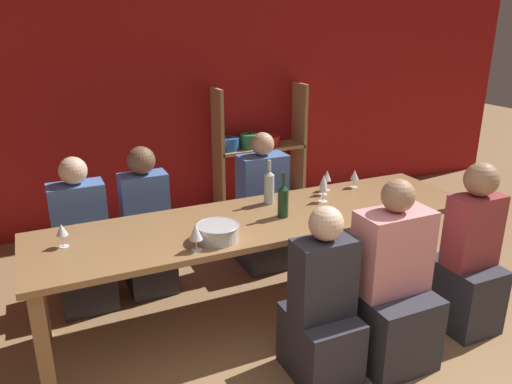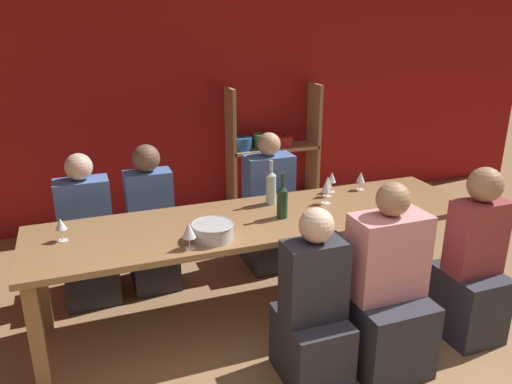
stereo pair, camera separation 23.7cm
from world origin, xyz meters
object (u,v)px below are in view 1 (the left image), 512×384
at_px(shelf_unit, 259,160).
at_px(wine_glass_white_b, 324,185).
at_px(person_far_c, 262,217).
at_px(wine_glass_red_a, 324,181).
at_px(wine_bottle_green, 283,200).
at_px(person_far_b, 147,237).
at_px(wine_glass_white_a, 355,175).
at_px(person_near_c, 388,296).
at_px(wine_glass_red_b, 327,176).
at_px(wine_bottle_dark, 269,186).
at_px(person_near_b, 468,267).
at_px(dining_table, 262,228).
at_px(wine_glass_white_c, 196,233).
at_px(mixing_bowl, 218,232).
at_px(person_far_a, 83,252).
at_px(person_near_a, 321,316).
at_px(wine_glass_empty_a, 62,230).

relative_size(shelf_unit, wine_glass_white_b, 7.38).
bearing_deg(person_far_c, shelf_unit, -113.70).
distance_m(shelf_unit, wine_glass_red_a, 1.73).
bearing_deg(wine_bottle_green, person_far_b, 135.53).
height_order(wine_glass_white_a, person_near_c, person_near_c).
relative_size(wine_glass_white_a, wine_glass_red_b, 0.89).
xyz_separation_m(shelf_unit, wine_glass_white_a, (0.08, -1.64, 0.29)).
xyz_separation_m(wine_bottle_dark, person_near_b, (1.05, -0.93, -0.44)).
relative_size(dining_table, wine_glass_white_c, 18.39).
bearing_deg(mixing_bowl, person_far_b, 104.59).
xyz_separation_m(person_far_a, person_near_b, (2.34, -1.41, 0.03)).
bearing_deg(wine_bottle_green, mixing_bowl, -162.58).
bearing_deg(person_near_b, person_far_b, 142.52).
bearing_deg(person_far_a, person_near_c, 138.46).
height_order(wine_glass_red_a, person_far_b, person_far_b).
xyz_separation_m(person_near_b, person_far_c, (-0.86, 1.44, -0.03)).
distance_m(dining_table, wine_bottle_dark, 0.34).
bearing_deg(wine_bottle_dark, person_far_b, 148.51).
xyz_separation_m(dining_table, wine_glass_white_c, (-0.57, -0.30, 0.19)).
distance_m(dining_table, mixing_bowl, 0.48).
bearing_deg(wine_glass_red_a, mixing_bowl, -156.98).
bearing_deg(wine_glass_red_a, wine_bottle_green, -151.29).
distance_m(shelf_unit, wine_glass_white_b, 1.87).
bearing_deg(dining_table, person_near_c, -56.25).
bearing_deg(shelf_unit, person_near_a, -107.37).
height_order(shelf_unit, dining_table, shelf_unit).
bearing_deg(person_far_b, wine_glass_red_b, 162.35).
bearing_deg(shelf_unit, person_near_b, -82.36).
bearing_deg(wine_glass_white_a, wine_glass_white_c, -159.61).
relative_size(person_far_b, person_far_c, 0.99).
xyz_separation_m(wine_bottle_dark, wine_glass_white_a, (0.78, 0.04, -0.03)).
height_order(wine_glass_white_b, person_near_b, person_near_b).
relative_size(wine_bottle_green, wine_glass_empty_a, 2.15).
bearing_deg(dining_table, wine_glass_red_b, 22.44).
bearing_deg(wine_bottle_dark, person_near_a, -97.39).
xyz_separation_m(wine_glass_red_a, person_near_c, (-0.12, -0.97, -0.44)).
bearing_deg(wine_glass_white_c, wine_glass_red_b, 24.97).
bearing_deg(person_far_c, wine_glass_red_b, 128.38).
height_order(dining_table, mixing_bowl, mixing_bowl).
relative_size(mixing_bowl, wine_glass_red_a, 1.68).
xyz_separation_m(dining_table, person_near_b, (1.21, -0.71, -0.23)).
bearing_deg(shelf_unit, person_near_c, -97.65).
distance_m(wine_bottle_green, wine_glass_white_a, 0.86).
height_order(wine_glass_white_a, person_near_b, person_near_b).
height_order(shelf_unit, person_near_c, shelf_unit).
distance_m(wine_glass_red_b, wine_glass_white_c, 1.40).
height_order(wine_bottle_dark, wine_glass_red_b, wine_bottle_dark).
relative_size(wine_bottle_dark, person_near_b, 0.28).
bearing_deg(wine_glass_red_a, wine_bottle_dark, 179.42).
relative_size(wine_glass_red_a, person_far_c, 0.14).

